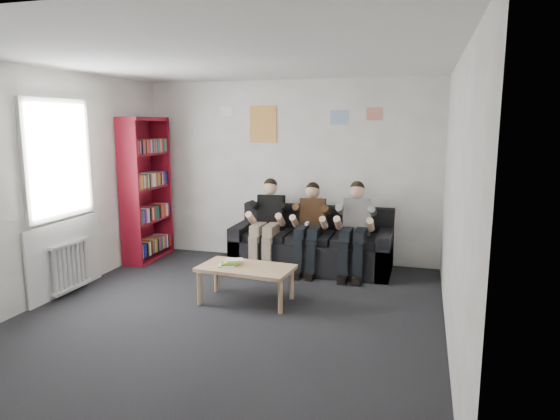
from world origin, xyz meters
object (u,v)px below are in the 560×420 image
object	(u,v)px
coffee_table	(246,271)
bookshelf	(147,189)
sofa	(312,247)
person_middle	(310,228)
person_right	(355,229)
person_left	(267,224)

from	to	relation	value
coffee_table	bookshelf	bearing A→B (deg)	146.75
sofa	coffee_table	distance (m)	1.64
person_middle	person_right	world-z (taller)	person_right
sofa	person_middle	size ratio (longest dim) A/B	1.79
sofa	coffee_table	xyz separation A→B (m)	(-0.44, -1.58, 0.07)
bookshelf	coffee_table	bearing A→B (deg)	-36.19
coffee_table	person_right	bearing A→B (deg)	52.27
bookshelf	person_middle	size ratio (longest dim) A/B	1.72
sofa	bookshelf	bearing A→B (deg)	-175.25
sofa	person_middle	bearing A→B (deg)	-90.00
sofa	person_right	world-z (taller)	person_right
sofa	bookshelf	size ratio (longest dim) A/B	1.04
coffee_table	person_middle	world-z (taller)	person_middle
bookshelf	person_right	size ratio (longest dim) A/B	1.67
bookshelf	person_middle	bearing A→B (deg)	-2.66
bookshelf	person_right	xyz separation A→B (m)	(3.15, 0.01, -0.43)
sofa	person_right	distance (m)	0.74
bookshelf	person_left	xyz separation A→B (m)	(1.91, 0.01, -0.43)
person_right	person_middle	bearing A→B (deg)	171.75
bookshelf	coffee_table	size ratio (longest dim) A/B	2.00
sofa	person_middle	xyz separation A→B (m)	(-0.00, -0.20, 0.32)
bookshelf	person_right	distance (m)	3.18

